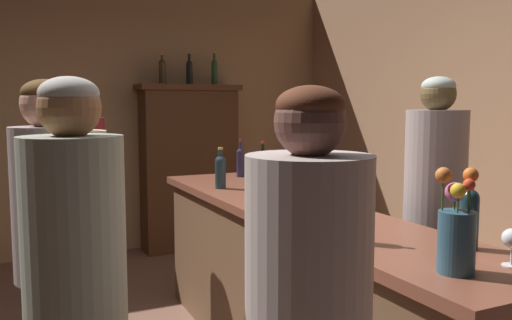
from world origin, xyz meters
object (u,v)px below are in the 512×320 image
object	(u,v)px
display_cabinet	(189,164)
wine_bottle_merlot	(349,210)
wine_glass_front	(512,240)
flower_arrangement	(457,231)
wine_bottle_pinot	(240,161)
display_bottle_center	(214,71)
wine_glass_rear	(279,182)
patron_in_grey	(79,199)
bartender	(434,216)
wine_bottle_syrah	(220,170)
bar_counter	(296,291)
display_bottle_left	(162,70)
wine_bottle_malbec	(469,216)
patron_tall	(71,234)
patron_in_navy	(77,307)
wine_glass_mid	(279,175)
patron_near_entrance	(52,253)
cheese_plate	(349,214)
wine_bottle_riesling	(263,168)

from	to	relation	value
display_cabinet	wine_bottle_merlot	bearing A→B (deg)	-98.00
wine_glass_front	flower_arrangement	world-z (taller)	flower_arrangement
wine_bottle_pinot	display_bottle_center	xyz separation A→B (m)	(0.40, 1.61, 0.80)
wine_glass_rear	display_bottle_center	xyz separation A→B (m)	(0.60, 2.64, 0.82)
patron_in_grey	bartender	xyz separation A→B (m)	(1.67, -1.61, 0.04)
wine_bottle_pinot	wine_bottle_merlot	bearing A→B (deg)	-101.27
wine_bottle_syrah	flower_arrangement	xyz separation A→B (m)	(0.05, -2.06, 0.02)
bar_counter	display_bottle_left	xyz separation A→B (m)	(0.04, 2.88, 1.41)
wine_bottle_malbec	patron_tall	bearing A→B (deg)	133.45
wine_bottle_merlot	patron_in_grey	distance (m)	2.17
bar_counter	wine_glass_rear	xyz separation A→B (m)	(0.02, 0.24, 0.59)
flower_arrangement	wine_bottle_pinot	bearing A→B (deg)	82.94
patron_in_navy	display_bottle_center	bearing A→B (deg)	20.46
wine_glass_rear	bartender	distance (m)	0.90
bar_counter	flower_arrangement	world-z (taller)	flower_arrangement
display_cabinet	patron_in_navy	size ratio (longest dim) A/B	1.07
display_bottle_center	patron_tall	xyz separation A→B (m)	(-1.79, -2.51, -1.04)
wine_glass_mid	wine_bottle_pinot	bearing A→B (deg)	87.16
flower_arrangement	display_bottle_center	size ratio (longest dim) A/B	1.03
display_cabinet	patron_in_navy	distance (m)	4.06
patron_tall	patron_in_navy	distance (m)	1.22
wine_bottle_syrah	wine_glass_front	distance (m)	2.11
wine_glass_mid	patron_in_navy	bearing A→B (deg)	-136.42
patron_tall	bar_counter	bearing A→B (deg)	9.05
display_cabinet	wine_bottle_pinot	size ratio (longest dim) A/B	5.91
patron_near_entrance	patron_in_navy	bearing A→B (deg)	-85.13
cheese_plate	patron_near_entrance	xyz separation A→B (m)	(-1.45, 0.08, -0.05)
wine_bottle_malbec	bartender	distance (m)	0.84
display_bottle_center	patron_near_entrance	bearing A→B (deg)	-121.81
bar_counter	display_cabinet	bearing A→B (deg)	83.61
display_cabinet	display_bottle_center	size ratio (longest dim) A/B	4.99
display_cabinet	patron_near_entrance	size ratio (longest dim) A/B	1.06
display_cabinet	bartender	size ratio (longest dim) A/B	1.03
wine_glass_rear	display_bottle_left	world-z (taller)	display_bottle_left
wine_bottle_malbec	display_bottle_center	bearing A→B (deg)	83.65
wine_bottle_riesling	patron_in_grey	world-z (taller)	patron_in_grey
patron_in_navy	wine_bottle_merlot	bearing A→B (deg)	-38.56
patron_in_navy	wine_glass_mid	bearing A→B (deg)	1.19
wine_glass_front	wine_glass_rear	world-z (taller)	wine_glass_rear
bar_counter	wine_bottle_syrah	bearing A→B (deg)	100.22
wine_bottle_pinot	patron_near_entrance	size ratio (longest dim) A/B	0.18
wine_bottle_riesling	wine_glass_front	distance (m)	2.02
bartender	flower_arrangement	bearing A→B (deg)	52.11
wine_glass_front	wine_glass_rear	xyz separation A→B (m)	(-0.13, 1.53, 0.01)
wine_bottle_malbec	display_bottle_center	world-z (taller)	display_bottle_center
patron_in_grey	bar_counter	bearing A→B (deg)	-7.18
wine_bottle_riesling	patron_in_navy	bearing A→B (deg)	-132.37
wine_bottle_malbec	patron_near_entrance	distance (m)	1.72
wine_bottle_merlot	patron_in_grey	size ratio (longest dim) A/B	0.19
wine_glass_mid	wine_glass_rear	bearing A→B (deg)	-117.64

